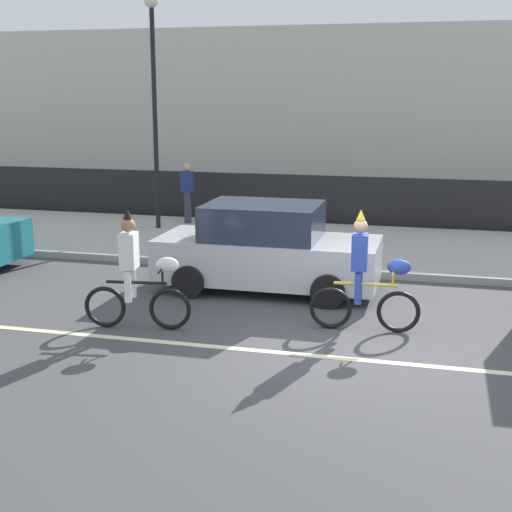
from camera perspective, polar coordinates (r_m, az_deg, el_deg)
ground_plane at (r=10.67m, az=6.52°, el=-7.13°), size 80.00×80.00×0.00m
road_centre_line at (r=10.21m, az=6.12°, el=-8.06°), size 36.00×0.14×0.01m
sidewalk_curb at (r=16.87m, az=9.61°, el=0.60°), size 60.00×5.00×0.15m
fence_line at (r=19.60m, az=10.42°, el=4.17°), size 40.00×0.08×1.40m
building_backdrop at (r=28.16m, az=7.36°, el=11.40°), size 28.00×8.00×5.77m
parade_cyclist_zebra at (r=11.26m, az=-9.49°, el=-1.66°), size 1.71×0.52×1.92m
parade_cyclist_cobalt at (r=11.13m, az=8.81°, el=-1.81°), size 1.72×0.50×1.92m
parked_car_silver at (r=13.30m, az=0.86°, el=0.52°), size 4.10×1.92×1.64m
street_lamp_post at (r=18.61m, az=-8.18°, el=13.94°), size 0.36×0.36×5.86m
pedestrian_onlooker at (r=19.40m, az=-5.51°, el=5.16°), size 0.32×0.20×1.62m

